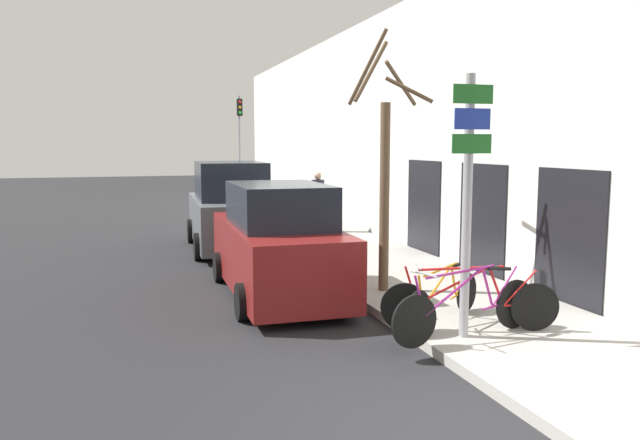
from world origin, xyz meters
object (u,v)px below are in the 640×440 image
(bicycle_0, at_px, (467,308))
(street_tree, at_px, (384,176))
(signpost, at_px, (468,197))
(traffic_light, at_px, (240,138))
(bicycle_2, at_px, (444,298))
(parked_car_0, at_px, (278,245))
(pedestrian_near, at_px, (318,197))
(bicycle_1, at_px, (470,303))
(parked_car_1, at_px, (230,210))

(bicycle_0, relative_size, street_tree, 0.53)
(signpost, height_order, traffic_light, traffic_light)
(bicycle_2, bearing_deg, parked_car_0, -0.57)
(parked_car_0, height_order, pedestrian_near, parked_car_0)
(street_tree, bearing_deg, parked_car_0, 158.49)
(signpost, bearing_deg, parked_car_0, 116.02)
(bicycle_2, relative_size, pedestrian_near, 0.99)
(parked_car_0, bearing_deg, signpost, -62.98)
(bicycle_0, height_order, pedestrian_near, pedestrian_near)
(bicycle_2, distance_m, street_tree, 2.79)
(pedestrian_near, bearing_deg, signpost, -108.43)
(bicycle_2, distance_m, traffic_light, 16.18)
(signpost, bearing_deg, bicycle_2, 83.80)
(bicycle_0, height_order, street_tree, street_tree)
(pedestrian_near, xyz_separation_m, traffic_light, (-1.29, 6.06, 1.83))
(bicycle_1, xyz_separation_m, bicycle_2, (-0.14, 0.50, -0.04))
(signpost, relative_size, traffic_light, 0.80)
(bicycle_2, bearing_deg, bicycle_1, 162.88)
(parked_car_0, xyz_separation_m, pedestrian_near, (2.95, 7.01, 0.24))
(parked_car_1, xyz_separation_m, street_tree, (1.81, -6.06, 1.19))
(pedestrian_near, height_order, street_tree, street_tree)
(bicycle_1, height_order, traffic_light, traffic_light)
(street_tree, bearing_deg, signpost, -90.64)
(parked_car_1, bearing_deg, bicycle_2, -74.99)
(pedestrian_near, bearing_deg, parked_car_0, -124.97)
(bicycle_2, xyz_separation_m, street_tree, (-0.05, 2.20, 1.72))
(bicycle_1, height_order, street_tree, street_tree)
(signpost, height_order, parked_car_0, signpost)
(bicycle_2, bearing_deg, bicycle_0, 142.14)
(bicycle_2, relative_size, traffic_light, 0.40)
(signpost, relative_size, pedestrian_near, 1.98)
(parked_car_0, height_order, traffic_light, traffic_light)
(signpost, bearing_deg, street_tree, 89.36)
(bicycle_0, distance_m, traffic_light, 16.95)
(street_tree, bearing_deg, bicycle_1, -85.99)
(parked_car_1, bearing_deg, signpost, -76.48)
(street_tree, height_order, traffic_light, street_tree)
(parked_car_0, relative_size, pedestrian_near, 2.62)
(parked_car_1, distance_m, pedestrian_near, 3.39)
(bicycle_2, bearing_deg, signpost, 140.70)
(signpost, distance_m, parked_car_1, 9.23)
(traffic_light, bearing_deg, street_tree, -89.35)
(parked_car_1, relative_size, street_tree, 0.99)
(pedestrian_near, bearing_deg, bicycle_2, -108.44)
(signpost, relative_size, bicycle_0, 1.44)
(signpost, distance_m, bicycle_1, 1.58)
(bicycle_0, xyz_separation_m, parked_car_0, (-1.79, 3.69, 0.39))
(bicycle_1, bearing_deg, parked_car_1, 30.80)
(bicycle_0, bearing_deg, parked_car_0, 14.10)
(pedestrian_near, xyz_separation_m, street_tree, (-1.14, -7.73, 1.04))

